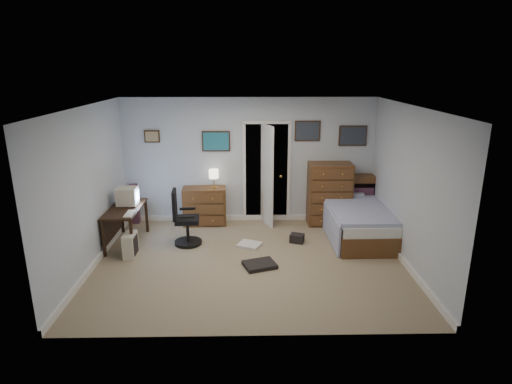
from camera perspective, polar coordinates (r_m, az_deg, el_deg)
floor at (r=7.09m, az=-0.80°, el=-9.34°), size 5.00×4.00×0.02m
computer_desk at (r=7.95m, az=-17.56°, el=-3.09°), size 0.54×1.17×0.67m
crt_monitor at (r=7.96m, az=-16.75°, el=-0.55°), size 0.35×0.32×0.32m
keyboard at (r=7.51m, az=-16.48°, el=-2.80°), size 0.14×0.36×0.02m
pc_tower at (r=7.49m, az=-16.41°, el=-6.80°), size 0.19×0.38×0.40m
office_chair at (r=7.70m, az=-9.56°, el=-4.18°), size 0.53×0.53×1.01m
media_stack at (r=8.97m, az=-15.89°, el=-1.52°), size 0.17×0.17×0.80m
low_dresser at (r=8.63m, az=-6.86°, el=-1.85°), size 0.87×0.47×0.76m
table_lamp at (r=8.43m, az=-5.66°, el=2.34°), size 0.20×0.20×0.37m
doorway at (r=8.90m, az=1.32°, el=3.01°), size 0.96×1.12×2.05m
tall_dresser at (r=8.65m, az=9.74°, el=-0.25°), size 0.85×0.50×1.25m
headboard_bookcase at (r=8.87m, az=12.45°, el=-0.67°), size 1.10×0.32×0.98m
bed at (r=8.19m, az=13.20°, el=-3.73°), size 1.10×2.01×0.66m
wall_posters at (r=8.48m, az=2.94°, el=7.45°), size 4.38×0.04×0.60m
floor_clutter at (r=7.33m, az=1.59°, el=-7.96°), size 1.25×1.36×0.15m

